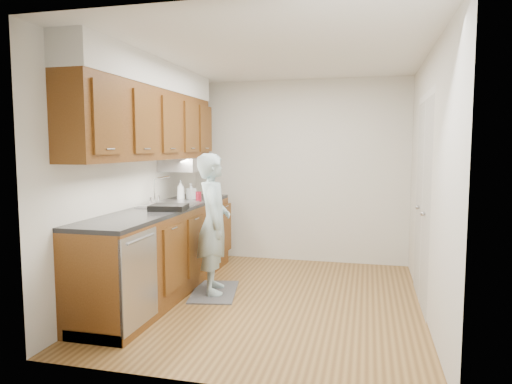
# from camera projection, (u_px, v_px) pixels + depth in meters

# --- Properties ---
(floor) EXTENTS (3.50, 3.50, 0.00)m
(floor) POSITION_uv_depth(u_px,v_px,m) (271.00, 300.00, 4.74)
(floor) COLOR olive
(floor) RESTS_ON ground
(ceiling) EXTENTS (3.50, 3.50, 0.00)m
(ceiling) POSITION_uv_depth(u_px,v_px,m) (272.00, 54.00, 4.49)
(ceiling) COLOR white
(ceiling) RESTS_ON wall_left
(wall_left) EXTENTS (0.02, 3.50, 2.50)m
(wall_left) POSITION_uv_depth(u_px,v_px,m) (137.00, 178.00, 4.97)
(wall_left) COLOR silver
(wall_left) RESTS_ON floor
(wall_right) EXTENTS (0.02, 3.50, 2.50)m
(wall_right) POSITION_uv_depth(u_px,v_px,m) (428.00, 183.00, 4.26)
(wall_right) COLOR silver
(wall_right) RESTS_ON floor
(wall_back) EXTENTS (3.00, 0.02, 2.50)m
(wall_back) POSITION_uv_depth(u_px,v_px,m) (297.00, 171.00, 6.31)
(wall_back) COLOR silver
(wall_back) RESTS_ON floor
(counter) EXTENTS (0.64, 2.80, 1.30)m
(counter) POSITION_uv_depth(u_px,v_px,m) (164.00, 248.00, 4.97)
(counter) COLOR brown
(counter) RESTS_ON floor
(upper_cabinets) EXTENTS (0.47, 2.80, 1.21)m
(upper_cabinets) POSITION_uv_depth(u_px,v_px,m) (152.00, 113.00, 4.91)
(upper_cabinets) COLOR brown
(upper_cabinets) RESTS_ON wall_left
(closet_door) EXTENTS (0.02, 1.22, 2.05)m
(closet_door) POSITION_uv_depth(u_px,v_px,m) (423.00, 203.00, 4.58)
(closet_door) COLOR silver
(closet_door) RESTS_ON wall_right
(floor_mat) EXTENTS (0.61, 0.87, 0.01)m
(floor_mat) POSITION_uv_depth(u_px,v_px,m) (214.00, 292.00, 4.99)
(floor_mat) COLOR slate
(floor_mat) RESTS_ON floor
(person) EXTENTS (0.57, 0.70, 1.71)m
(person) POSITION_uv_depth(u_px,v_px,m) (214.00, 214.00, 4.91)
(person) COLOR #A1BFC4
(person) RESTS_ON floor_mat
(soap_bottle_a) EXTENTS (0.13, 0.13, 0.25)m
(soap_bottle_a) POSITION_uv_depth(u_px,v_px,m) (181.00, 190.00, 5.51)
(soap_bottle_a) COLOR white
(soap_bottle_a) RESTS_ON counter
(soap_bottle_b) EXTENTS (0.12, 0.12, 0.20)m
(soap_bottle_b) POSITION_uv_depth(u_px,v_px,m) (191.00, 191.00, 5.64)
(soap_bottle_b) COLOR white
(soap_bottle_b) RESTS_ON counter
(soda_can) EXTENTS (0.08, 0.08, 0.12)m
(soda_can) POSITION_uv_depth(u_px,v_px,m) (199.00, 197.00, 5.36)
(soda_can) COLOR #A91D31
(soda_can) RESTS_ON counter
(dish_rack) EXTENTS (0.40, 0.35, 0.06)m
(dish_rack) POSITION_uv_depth(u_px,v_px,m) (169.00, 207.00, 4.70)
(dish_rack) COLOR black
(dish_rack) RESTS_ON counter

